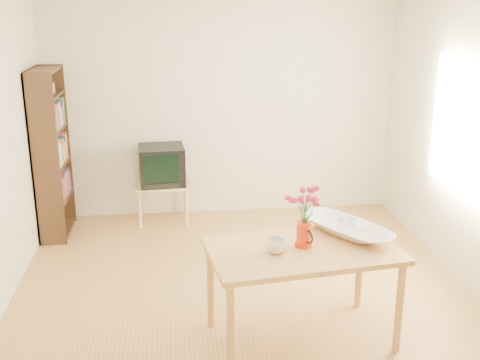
{
  "coord_description": "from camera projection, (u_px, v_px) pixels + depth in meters",
  "views": [
    {
      "loc": [
        -0.55,
        -4.59,
        2.56
      ],
      "look_at": [
        0.0,
        0.3,
        1.0
      ],
      "focal_mm": 45.0,
      "sensor_mm": 36.0,
      "label": 1
    }
  ],
  "objects": [
    {
      "name": "bookshelf",
      "position": [
        52.0,
        159.0,
        6.39
      ],
      "size": [
        0.28,
        0.7,
        1.8
      ],
      "color": "black",
      "rests_on": "ground"
    },
    {
      "name": "teacup_a",
      "position": [
        342.0,
        210.0,
        4.61
      ],
      "size": [
        0.08,
        0.08,
        0.07
      ],
      "primitive_type": "imported",
      "rotation": [
        0.0,
        0.0,
        0.22
      ],
      "color": "white",
      "rests_on": "bowl"
    },
    {
      "name": "bowl",
      "position": [
        348.0,
        204.0,
        4.6
      ],
      "size": [
        0.72,
        0.72,
        0.5
      ],
      "primitive_type": "imported",
      "rotation": [
        0.0,
        0.0,
        0.55
      ],
      "color": "white",
      "rests_on": "table"
    },
    {
      "name": "tv_stand",
      "position": [
        163.0,
        189.0,
        6.85
      ],
      "size": [
        0.6,
        0.45,
        0.46
      ],
      "color": "tan",
      "rests_on": "ground"
    },
    {
      "name": "teacup_b",
      "position": [
        352.0,
        209.0,
        4.63
      ],
      "size": [
        0.09,
        0.09,
        0.06
      ],
      "primitive_type": "imported",
      "rotation": [
        0.0,
        0.0,
        2.02
      ],
      "color": "white",
      "rests_on": "bowl"
    },
    {
      "name": "room",
      "position": [
        248.0,
        155.0,
        4.79
      ],
      "size": [
        4.5,
        4.5,
        4.5
      ],
      "color": "#A6783B",
      "rests_on": "ground"
    },
    {
      "name": "table",
      "position": [
        303.0,
        259.0,
        4.43
      ],
      "size": [
        1.48,
        0.97,
        0.75
      ],
      "rotation": [
        0.0,
        0.0,
        0.14
      ],
      "color": "#BB8340",
      "rests_on": "ground"
    },
    {
      "name": "pitcher",
      "position": [
        304.0,
        235.0,
        4.42
      ],
      "size": [
        0.13,
        0.2,
        0.19
      ],
      "rotation": [
        0.0,
        0.0,
        0.35
      ],
      "color": "red",
      "rests_on": "table"
    },
    {
      "name": "television",
      "position": [
        162.0,
        164.0,
        6.78
      ],
      "size": [
        0.53,
        0.5,
        0.43
      ],
      "rotation": [
        0.0,
        0.0,
        0.08
      ],
      "color": "black",
      "rests_on": "tv_stand"
    },
    {
      "name": "flowers",
      "position": [
        305.0,
        204.0,
        4.34
      ],
      "size": [
        0.21,
        0.21,
        0.3
      ],
      "primitive_type": null,
      "color": "#CD305D",
      "rests_on": "pitcher"
    },
    {
      "name": "mug",
      "position": [
        276.0,
        246.0,
        4.32
      ],
      "size": [
        0.19,
        0.19,
        0.11
      ],
      "primitive_type": "imported",
      "rotation": [
        0.0,
        0.0,
        3.98
      ],
      "color": "white",
      "rests_on": "table"
    }
  ]
}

